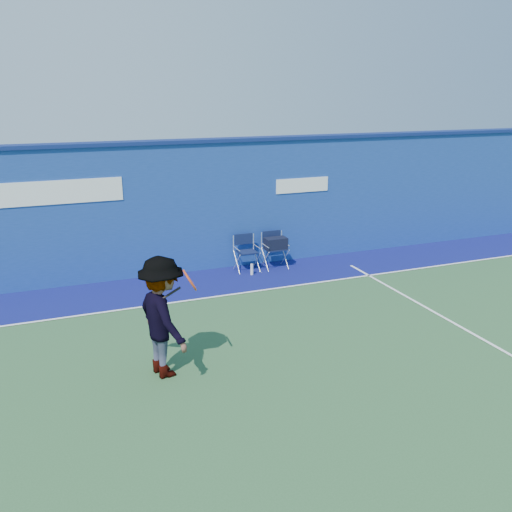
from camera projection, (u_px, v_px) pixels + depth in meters
name	position (u px, v px, depth m)	size (l,w,h in m)	color
ground	(229.00, 376.00, 8.20)	(80.00, 80.00, 0.00)	#2D542E
stadium_wall	(156.00, 209.00, 12.37)	(24.00, 0.50, 3.08)	navy
out_of_bounds_strip	(170.00, 288.00, 11.85)	(24.00, 1.80, 0.01)	#0E1359
court_lines	(217.00, 358.00, 8.73)	(24.00, 12.00, 0.01)	white
directors_chair_left	(247.00, 260.00, 12.92)	(0.51, 0.46, 0.86)	silver
directors_chair_right	(275.00, 253.00, 13.08)	(0.52, 0.47, 0.88)	silver
water_bottle	(252.00, 269.00, 12.64)	(0.07, 0.07, 0.27)	silver
tennis_player	(163.00, 317.00, 8.02)	(0.99, 1.33, 1.86)	#EA4738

